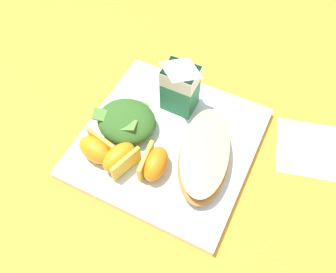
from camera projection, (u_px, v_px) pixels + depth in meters
ground at (168, 145)px, 0.61m from camera, size 3.00×3.00×0.00m
white_plate at (168, 142)px, 0.60m from camera, size 0.28×0.28×0.02m
cheesy_pizza_bread at (204, 155)px, 0.55m from camera, size 0.12×0.19×0.04m
green_salad_pile at (127, 121)px, 0.59m from camera, size 0.10×0.09×0.04m
milk_carton at (180, 83)px, 0.58m from camera, size 0.06×0.04×0.11m
orange_wedge_front at (96, 149)px, 0.56m from camera, size 0.07×0.05×0.04m
orange_wedge_middle at (120, 158)px, 0.55m from camera, size 0.05×0.07×0.04m
orange_wedge_rear at (154, 163)px, 0.54m from camera, size 0.04×0.06×0.04m
paper_napkin at (310, 149)px, 0.60m from camera, size 0.13×0.13×0.00m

